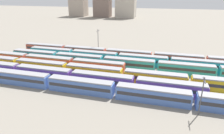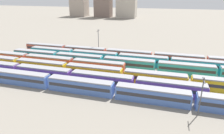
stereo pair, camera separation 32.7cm
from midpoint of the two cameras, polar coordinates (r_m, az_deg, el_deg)
ground_plane at (r=80.98m, az=-21.89°, el=0.79°), size 600.00×600.00×0.00m
train_track_0 at (r=51.31m, az=0.98°, el=-6.56°), size 112.50×3.06×3.75m
train_track_1 at (r=60.65m, az=-11.24°, el=-2.56°), size 74.70×3.06×3.75m
train_track_2 at (r=63.09m, az=-5.07°, el=-1.31°), size 93.60×3.06×3.75m
train_track_3 at (r=75.92m, az=-17.33°, el=1.62°), size 55.80×3.06×3.75m
train_track_4 at (r=69.10m, az=12.67°, el=0.22°), size 112.50×3.06×3.75m
train_track_5 at (r=74.40m, az=8.90°, el=1.94°), size 93.60×3.06×3.75m
train_track_6 at (r=80.21m, az=4.93°, el=3.48°), size 93.60×3.06×3.75m
catenary_pole_0 at (r=46.48m, az=24.29°, el=-7.25°), size 0.24×3.20×8.98m
catenary_pole_1 at (r=85.64m, az=-3.79°, el=7.45°), size 0.24×3.20×10.92m
distant_building_0 at (r=237.55m, az=-9.32°, el=17.53°), size 17.72×14.74×28.41m
distant_building_2 at (r=220.27m, az=4.27°, el=18.02°), size 20.22×14.51×32.21m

